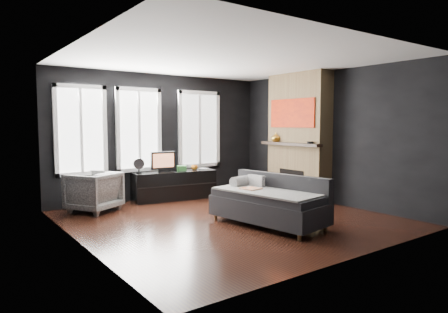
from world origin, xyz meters
TOP-DOWN VIEW (x-y plane):
  - floor at (0.00, 0.00)m, footprint 5.00×5.00m
  - ceiling at (0.00, 0.00)m, footprint 5.00×5.00m
  - wall_back at (0.00, 2.50)m, footprint 5.00×0.02m
  - wall_left at (-2.50, 0.00)m, footprint 0.02×5.00m
  - wall_right at (2.50, 0.00)m, footprint 0.02×5.00m
  - windows at (-0.45, 2.46)m, footprint 4.00×0.16m
  - fireplace at (2.30, 0.60)m, footprint 0.70×1.62m
  - sofa at (0.25, -0.70)m, footprint 1.23×2.01m
  - stripe_pillow at (0.39, -0.25)m, footprint 0.10×0.34m
  - armchair at (-1.70, 1.95)m, footprint 1.06×1.04m
  - media_console at (0.10, 2.14)m, footprint 1.84×0.78m
  - monitor at (-0.16, 2.14)m, footprint 0.55×0.16m
  - desk_fan at (-0.67, 2.22)m, footprint 0.28×0.28m
  - mug at (0.57, 2.06)m, footprint 0.15×0.13m
  - book at (0.75, 2.10)m, footprint 0.17×0.04m
  - storage_box at (0.26, 2.10)m, footprint 0.23×0.19m
  - mantel_vase at (2.05, 1.05)m, footprint 0.26×0.26m
  - mantel_clock at (2.05, 0.05)m, footprint 0.13×0.13m

SIDE VIEW (x-z plane):
  - floor at x=0.00m, z-range 0.00..0.00m
  - media_console at x=0.10m, z-range 0.00..0.61m
  - sofa at x=0.25m, z-range 0.00..0.81m
  - armchair at x=-1.70m, z-range 0.00..0.82m
  - stripe_pillow at x=0.39m, z-range 0.41..0.75m
  - storage_box at x=0.26m, z-range 0.61..0.72m
  - mug at x=0.57m, z-range 0.61..0.75m
  - book at x=0.75m, z-range 0.61..0.84m
  - desk_fan at x=-0.67m, z-range 0.61..0.93m
  - monitor at x=-0.16m, z-range 0.61..1.10m
  - mantel_clock at x=2.05m, z-range 1.23..1.27m
  - mantel_vase at x=2.05m, z-range 1.23..1.43m
  - wall_back at x=0.00m, z-range 0.00..2.70m
  - wall_left at x=-2.50m, z-range 0.00..2.70m
  - wall_right at x=2.50m, z-range 0.00..2.70m
  - fireplace at x=2.30m, z-range 0.00..2.70m
  - windows at x=-0.45m, z-range 1.50..3.26m
  - ceiling at x=0.00m, z-range 2.70..2.70m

